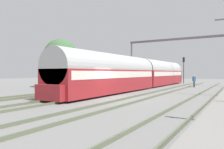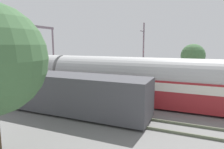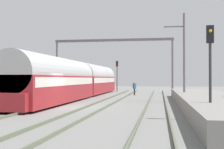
{
  "view_description": "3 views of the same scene",
  "coord_description": "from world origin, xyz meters",
  "views": [
    {
      "loc": [
        9.04,
        -15.22,
        2.09
      ],
      "look_at": [
        -2.16,
        3.73,
        1.88
      ],
      "focal_mm": 34.76,
      "sensor_mm": 36.0,
      "label": 1
    },
    {
      "loc": [
        -18.43,
        -0.51,
        5.04
      ],
      "look_at": [
        1.72,
        8.04,
        1.72
      ],
      "focal_mm": 31.77,
      "sensor_mm": 36.0,
      "label": 2
    },
    {
      "loc": [
        6.72,
        -21.13,
        2.13
      ],
      "look_at": [
        -1.08,
        27.49,
        2.78
      ],
      "focal_mm": 48.02,
      "sensor_mm": 36.0,
      "label": 3
    }
  ],
  "objects": [
    {
      "name": "track_east",
      "position": [
        2.16,
        0.0,
        0.08
      ],
      "size": [
        1.52,
        60.0,
        0.16
      ],
      "color": "#5D654D",
      "rests_on": "ground"
    },
    {
      "name": "track_west",
      "position": [
        -2.16,
        0.0,
        0.08
      ],
      "size": [
        1.52,
        60.0,
        0.16
      ],
      "color": "#5D654D",
      "rests_on": "ground"
    },
    {
      "name": "catenary_gantry",
      "position": [
        0.0,
        21.61,
        5.95
      ],
      "size": [
        17.34,
        0.28,
        7.86
      ],
      "color": "slate",
      "rests_on": "ground"
    },
    {
      "name": "passenger_train",
      "position": [
        -2.16,
        11.71,
        1.97
      ],
      "size": [
        2.93,
        32.85,
        3.82
      ],
      "color": "maroon",
      "rests_on": "ground"
    },
    {
      "name": "person_crossing",
      "position": [
        3.53,
        16.72,
        1.03
      ],
      "size": [
        0.43,
        0.46,
        1.73
      ],
      "rotation": [
        0.0,
        0.0,
        0.94
      ],
      "color": "#282828",
      "rests_on": "ground"
    },
    {
      "name": "track_far_east",
      "position": [
        6.47,
        0.0,
        0.08
      ],
      "size": [
        1.52,
        60.0,
        0.16
      ],
      "color": "#5D654D",
      "rests_on": "ground"
    },
    {
      "name": "ground",
      "position": [
        0.0,
        0.0,
        0.0
      ],
      "size": [
        120.0,
        120.0,
        0.0
      ],
      "primitive_type": "plane",
      "color": "slate"
    },
    {
      "name": "catenary_pole_east_mid",
      "position": [
        8.82,
        6.31,
        4.15
      ],
      "size": [
        1.9,
        0.2,
        8.0
      ],
      "color": "slate",
      "rests_on": "ground"
    },
    {
      "name": "freight_car",
      "position": [
        -6.47,
        8.48,
        1.47
      ],
      "size": [
        2.8,
        13.0,
        2.7
      ],
      "color": "#47474C",
      "rests_on": "ground"
    },
    {
      "name": "railway_signal_near",
      "position": [
        9.25,
        -5.31,
        3.11
      ],
      "size": [
        0.36,
        0.3,
        4.84
      ],
      "color": "#2D2D33",
      "rests_on": "ground"
    },
    {
      "name": "platform",
      "position": [
        10.29,
        2.0,
        0.45
      ],
      "size": [
        4.4,
        28.0,
        0.9
      ],
      "color": "gray",
      "rests_on": "ground"
    },
    {
      "name": "railway_signal_far",
      "position": [
        -0.24,
        27.47,
        3.2
      ],
      "size": [
        0.36,
        0.3,
        5.0
      ],
      "color": "#2D2D33",
      "rests_on": "ground"
    }
  ]
}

